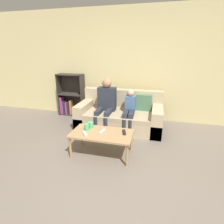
{
  "coord_description": "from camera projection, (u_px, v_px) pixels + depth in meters",
  "views": [
    {
      "loc": [
        0.6,
        -1.74,
        1.66
      ],
      "look_at": [
        -0.16,
        1.28,
        0.56
      ],
      "focal_mm": 28.0,
      "sensor_mm": 36.0,
      "label": 1
    }
  ],
  "objects": [
    {
      "name": "person_child",
      "position": [
        129.0,
        109.0,
        3.69
      ],
      "size": [
        0.24,
        0.63,
        0.89
      ],
      "rotation": [
        0.0,
        0.0,
        0.04
      ],
      "color": "#282D38",
      "rests_on": "ground_plane"
    },
    {
      "name": "couch",
      "position": [
        120.0,
        116.0,
        3.95
      ],
      "size": [
        1.84,
        0.91,
        0.8
      ],
      "color": "tan",
      "rests_on": "ground_plane"
    },
    {
      "name": "tv_remote_1",
      "position": [
        124.0,
        132.0,
        2.83
      ],
      "size": [
        0.09,
        0.18,
        0.02
      ],
      "rotation": [
        0.0,
        0.0,
        0.26
      ],
      "color": "black",
      "rests_on": "coffee_table"
    },
    {
      "name": "ground_plane",
      "position": [
        100.0,
        185.0,
        2.28
      ],
      "size": [
        22.0,
        22.0,
        0.0
      ],
      "primitive_type": "plane",
      "color": "#70665B"
    },
    {
      "name": "tv_remote_0",
      "position": [
        103.0,
        131.0,
        2.86
      ],
      "size": [
        0.08,
        0.18,
        0.02
      ],
      "rotation": [
        0.0,
        0.0,
        -0.18
      ],
      "color": "#B7B7BC",
      "rests_on": "coffee_table"
    },
    {
      "name": "wall_back",
      "position": [
        131.0,
        66.0,
        4.18
      ],
      "size": [
        12.0,
        0.06,
        2.6
      ],
      "color": "beige",
      "rests_on": "ground_plane"
    },
    {
      "name": "person_adult",
      "position": [
        106.0,
        101.0,
        3.82
      ],
      "size": [
        0.39,
        0.63,
        1.1
      ],
      "rotation": [
        0.0,
        0.0,
        -0.01
      ],
      "color": "#282D38",
      "rests_on": "ground_plane"
    },
    {
      "name": "cup_far",
      "position": [
        91.0,
        125.0,
        3.0
      ],
      "size": [
        0.09,
        0.09,
        0.1
      ],
      "color": "#4CB77A",
      "rests_on": "coffee_table"
    },
    {
      "name": "coffee_table",
      "position": [
        102.0,
        135.0,
        2.85
      ],
      "size": [
        1.0,
        0.54,
        0.4
      ],
      "color": "#A87F56",
      "rests_on": "ground_plane"
    },
    {
      "name": "bookshelf",
      "position": [
        71.0,
        98.0,
        4.69
      ],
      "size": [
        0.69,
        0.28,
        1.09
      ],
      "color": "#332D28",
      "rests_on": "ground_plane"
    },
    {
      "name": "tv_remote_2",
      "position": [
        85.0,
        134.0,
        2.78
      ],
      "size": [
        0.14,
        0.17,
        0.02
      ],
      "rotation": [
        0.0,
        0.0,
        0.63
      ],
      "color": "#B7B7BC",
      "rests_on": "coffee_table"
    },
    {
      "name": "cup_near",
      "position": [
        87.0,
        127.0,
        2.91
      ],
      "size": [
        0.08,
        0.08,
        0.11
      ],
      "color": "#4CB77A",
      "rests_on": "coffee_table"
    }
  ]
}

